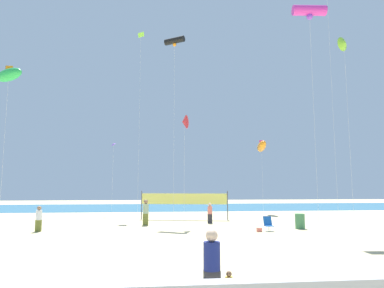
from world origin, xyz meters
The scene contains 19 objects.
ground_plane centered at (0.00, 0.00, 0.00)m, with size 120.00×120.00×0.00m, color #D1BC89.
ocean_band centered at (0.00, 31.13, 0.00)m, with size 120.00×20.00×0.01m, color teal.
mother_figure centered at (-0.51, -10.26, 0.90)m, with size 0.39×0.39×1.69m.
toddler_figure centered at (-0.13, -10.34, 0.41)m, with size 0.18×0.18×0.77m.
beachgoer_coral_shirt centered at (2.50, 8.07, 0.81)m, with size 0.35×0.35×1.52m.
beachgoer_sage_shirt centered at (-2.30, 7.20, 0.97)m, with size 0.41×0.41×1.81m.
beachgoer_white_shirt centered at (-8.74, 4.26, 0.82)m, with size 0.35×0.35×1.54m.
folding_beach_chair centered at (5.31, 2.98, 0.47)m, with size 0.52×0.65×0.89m.
trash_barrel centered at (7.76, 3.89, 0.48)m, with size 0.62×0.62×0.97m, color #3F7F4C.
volleyball_net centered at (0.83, 11.36, 1.63)m, with size 7.22×1.71×2.40m.
beach_handbag centered at (4.61, 2.59, 0.12)m, with size 0.30×0.15×0.24m, color #EA7260.
kite_green_inflatable centered at (-11.76, 6.05, 10.34)m, with size 2.50×1.98×10.99m.
kite_orange_inflatable centered at (9.86, 17.99, 7.11)m, with size 1.07×2.61×7.85m.
kite_magenta_tube centered at (8.52, 2.82, 14.51)m, with size 2.28×0.88×14.90m.
kite_black_tube centered at (-0.10, 10.74, 15.39)m, with size 1.83×1.46×15.71m.
kite_lime_delta centered at (12.34, 5.25, 13.41)m, with size 1.13×0.75×13.99m.
kite_lime_diamond centered at (-3.29, 16.93, 18.29)m, with size 0.90×0.90×18.89m.
kite_violet_diamond centered at (-5.84, 17.31, 6.86)m, with size 0.53×0.54×7.20m.
kite_red_delta centered at (0.44, 6.99, 7.50)m, with size 0.72×1.05×8.01m.
Camera 1 is at (-1.90, -18.41, 2.63)m, focal length 32.70 mm.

